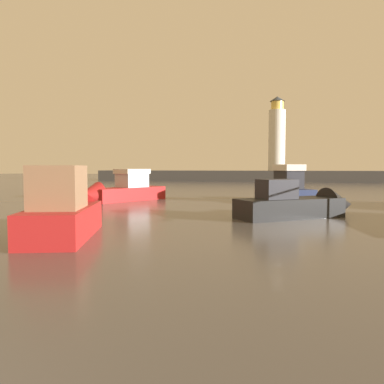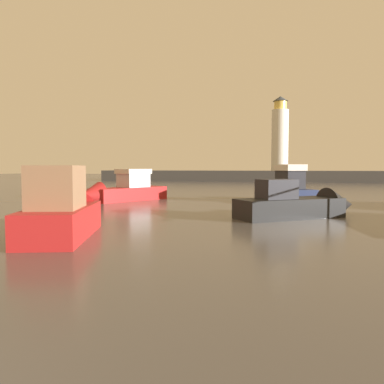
{
  "view_description": "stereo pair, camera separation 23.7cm",
  "coord_description": "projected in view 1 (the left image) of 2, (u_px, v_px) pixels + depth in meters",
  "views": [
    {
      "loc": [
        4.78,
        -1.87,
        2.78
      ],
      "look_at": [
        -0.37,
        20.33,
        1.34
      ],
      "focal_mm": 36.88,
      "sensor_mm": 36.0,
      "label": 1
    },
    {
      "loc": [
        5.01,
        -1.81,
        2.78
      ],
      "look_at": [
        -0.37,
        20.33,
        1.34
      ],
      "focal_mm": 36.88,
      "sensor_mm": 36.0,
      "label": 2
    }
  ],
  "objects": [
    {
      "name": "breakwater",
      "position": [
        258.0,
        176.0,
        75.36
      ],
      "size": [
        64.03,
        4.86,
        2.1
      ],
      "primitive_type": "cube",
      "color": "#423F3D",
      "rests_on": "ground_plane"
    },
    {
      "name": "motorboat_4",
      "position": [
        279.0,
        190.0,
        32.42
      ],
      "size": [
        5.39,
        7.93,
        3.38
      ],
      "color": "#1E284C",
      "rests_on": "ground_plane"
    },
    {
      "name": "motorboat_3",
      "position": [
        68.0,
        212.0,
        16.32
      ],
      "size": [
        4.15,
        7.44,
        3.2
      ],
      "color": "#B21E1E",
      "rests_on": "ground_plane"
    },
    {
      "name": "motorboat_5",
      "position": [
        119.0,
        191.0,
        32.15
      ],
      "size": [
        5.73,
        8.3,
        3.06
      ],
      "color": "#B21E1E",
      "rests_on": "ground_plane"
    },
    {
      "name": "ground_plane",
      "position": [
        234.0,
        195.0,
        39.25
      ],
      "size": [
        223.29,
        223.29,
        0.0
      ],
      "primitive_type": "plane",
      "color": "#4C4742"
    },
    {
      "name": "motorboat_2",
      "position": [
        305.0,
        205.0,
        22.02
      ],
      "size": [
        7.26,
        6.09,
        2.56
      ],
      "color": "black",
      "rests_on": "ground_plane"
    },
    {
      "name": "lighthouse",
      "position": [
        277.0,
        136.0,
        74.1
      ],
      "size": [
        3.1,
        3.1,
        13.9
      ],
      "color": "silver",
      "rests_on": "breakwater"
    }
  ]
}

